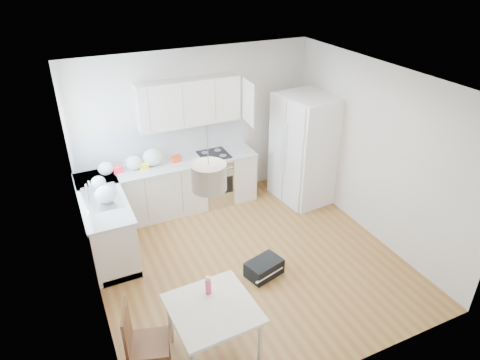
# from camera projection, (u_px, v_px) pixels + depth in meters

# --- Properties ---
(floor) EXTENTS (4.20, 4.20, 0.00)m
(floor) POSITION_uv_depth(u_px,v_px,m) (248.00, 260.00, 6.34)
(floor) COLOR brown
(floor) RESTS_ON ground
(ceiling) EXTENTS (4.20, 4.20, 0.00)m
(ceiling) POSITION_uv_depth(u_px,v_px,m) (251.00, 81.00, 5.05)
(ceiling) COLOR white
(ceiling) RESTS_ON wall_back
(wall_back) EXTENTS (4.20, 0.00, 4.20)m
(wall_back) POSITION_uv_depth(u_px,v_px,m) (196.00, 128.00, 7.37)
(wall_back) COLOR beige
(wall_back) RESTS_ON floor
(wall_left) EXTENTS (0.00, 4.20, 4.20)m
(wall_left) POSITION_uv_depth(u_px,v_px,m) (86.00, 218.00, 4.92)
(wall_left) COLOR beige
(wall_left) RESTS_ON floor
(wall_right) EXTENTS (0.00, 4.20, 4.20)m
(wall_right) POSITION_uv_depth(u_px,v_px,m) (374.00, 152.00, 6.48)
(wall_right) COLOR beige
(wall_right) RESTS_ON floor
(window_glassblock) EXTENTS (0.02, 1.00, 1.00)m
(window_glassblock) POSITION_uv_depth(u_px,v_px,m) (70.00, 148.00, 5.64)
(window_glassblock) COLOR #BFE0F9
(window_glassblock) RESTS_ON wall_left
(cabinets_back) EXTENTS (3.00, 0.60, 0.88)m
(cabinets_back) POSITION_uv_depth(u_px,v_px,m) (171.00, 188.00, 7.34)
(cabinets_back) COLOR beige
(cabinets_back) RESTS_ON floor
(cabinets_left) EXTENTS (0.60, 1.80, 0.88)m
(cabinets_left) POSITION_uv_depth(u_px,v_px,m) (106.00, 223.00, 6.42)
(cabinets_left) COLOR beige
(cabinets_left) RESTS_ON floor
(counter_back) EXTENTS (3.02, 0.64, 0.04)m
(counter_back) POSITION_uv_depth(u_px,v_px,m) (169.00, 165.00, 7.12)
(counter_back) COLOR silver
(counter_back) RESTS_ON cabinets_back
(counter_left) EXTENTS (0.64, 1.82, 0.04)m
(counter_left) POSITION_uv_depth(u_px,v_px,m) (101.00, 197.00, 6.20)
(counter_left) COLOR silver
(counter_left) RESTS_ON cabinets_left
(backsplash_back) EXTENTS (3.00, 0.01, 0.58)m
(backsplash_back) POSITION_uv_depth(u_px,v_px,m) (163.00, 141.00, 7.20)
(backsplash_back) COLOR white
(backsplash_back) RESTS_ON wall_back
(backsplash_left) EXTENTS (0.01, 1.80, 0.58)m
(backsplash_left) POSITION_uv_depth(u_px,v_px,m) (76.00, 183.00, 5.94)
(backsplash_left) COLOR white
(backsplash_left) RESTS_ON wall_left
(upper_cabinets) EXTENTS (1.70, 0.32, 0.75)m
(upper_cabinets) POSITION_uv_depth(u_px,v_px,m) (189.00, 102.00, 6.93)
(upper_cabinets) COLOR beige
(upper_cabinets) RESTS_ON wall_back
(range_oven) EXTENTS (0.50, 0.61, 0.88)m
(range_oven) POSITION_uv_depth(u_px,v_px,m) (215.00, 179.00, 7.64)
(range_oven) COLOR silver
(range_oven) RESTS_ON floor
(sink) EXTENTS (0.50, 0.80, 0.16)m
(sink) POSITION_uv_depth(u_px,v_px,m) (102.00, 198.00, 6.15)
(sink) COLOR silver
(sink) RESTS_ON counter_left
(refrigerator) EXTENTS (1.01, 1.05, 1.93)m
(refrigerator) POSITION_uv_depth(u_px,v_px,m) (305.00, 149.00, 7.50)
(refrigerator) COLOR white
(refrigerator) RESTS_ON floor
(dining_table) EXTENTS (0.93, 0.93, 0.71)m
(dining_table) POSITION_uv_depth(u_px,v_px,m) (213.00, 312.00, 4.60)
(dining_table) COLOR beige
(dining_table) RESTS_ON floor
(dining_chair) EXTENTS (0.50, 0.50, 0.96)m
(dining_chair) POSITION_uv_depth(u_px,v_px,m) (149.00, 342.00, 4.44)
(dining_chair) COLOR #512E18
(dining_chair) RESTS_ON floor
(drink_bottle) EXTENTS (0.09, 0.09, 0.23)m
(drink_bottle) POSITION_uv_depth(u_px,v_px,m) (208.00, 285.00, 4.70)
(drink_bottle) COLOR #F54474
(drink_bottle) RESTS_ON dining_table
(gym_bag) EXTENTS (0.57, 0.45, 0.23)m
(gym_bag) POSITION_uv_depth(u_px,v_px,m) (264.00, 268.00, 6.02)
(gym_bag) COLOR black
(gym_bag) RESTS_ON floor
(pendant_lamp) EXTENTS (0.42, 0.42, 0.26)m
(pendant_lamp) POSITION_uv_depth(u_px,v_px,m) (209.00, 177.00, 4.04)
(pendant_lamp) COLOR beige
(pendant_lamp) RESTS_ON ceiling
(grocery_bag_a) EXTENTS (0.24, 0.21, 0.22)m
(grocery_bag_a) POSITION_uv_depth(u_px,v_px,m) (106.00, 169.00, 6.71)
(grocery_bag_a) COLOR white
(grocery_bag_a) RESTS_ON counter_back
(grocery_bag_b) EXTENTS (0.26, 0.22, 0.24)m
(grocery_bag_b) POSITION_uv_depth(u_px,v_px,m) (134.00, 163.00, 6.87)
(grocery_bag_b) COLOR white
(grocery_bag_b) RESTS_ON counter_back
(grocery_bag_c) EXTENTS (0.32, 0.27, 0.29)m
(grocery_bag_c) POSITION_uv_depth(u_px,v_px,m) (152.00, 157.00, 6.98)
(grocery_bag_c) COLOR white
(grocery_bag_c) RESTS_ON counter_back
(grocery_bag_d) EXTENTS (0.21, 0.18, 0.19)m
(grocery_bag_d) POSITION_uv_depth(u_px,v_px,m) (98.00, 182.00, 6.35)
(grocery_bag_d) COLOR white
(grocery_bag_d) RESTS_ON counter_back
(grocery_bag_e) EXTENTS (0.29, 0.24, 0.26)m
(grocery_bag_e) POSITION_uv_depth(u_px,v_px,m) (105.00, 194.00, 5.97)
(grocery_bag_e) COLOR white
(grocery_bag_e) RESTS_ON counter_left
(snack_orange) EXTENTS (0.17, 0.12, 0.11)m
(snack_orange) POSITION_uv_depth(u_px,v_px,m) (176.00, 159.00, 7.15)
(snack_orange) COLOR red
(snack_orange) RESTS_ON counter_back
(snack_yellow) EXTENTS (0.15, 0.09, 0.10)m
(snack_yellow) POSITION_uv_depth(u_px,v_px,m) (144.00, 166.00, 6.91)
(snack_yellow) COLOR yellow
(snack_yellow) RESTS_ON counter_back
(snack_red) EXTENTS (0.18, 0.13, 0.11)m
(snack_red) POSITION_uv_depth(u_px,v_px,m) (118.00, 170.00, 6.80)
(snack_red) COLOR red
(snack_red) RESTS_ON counter_back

